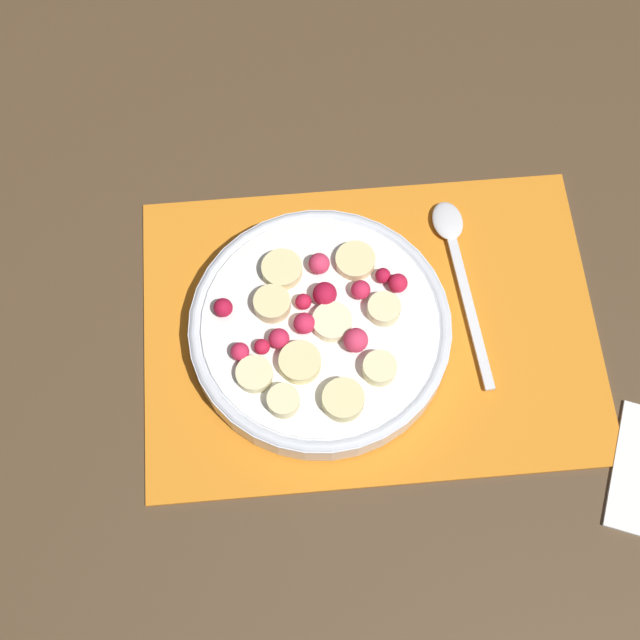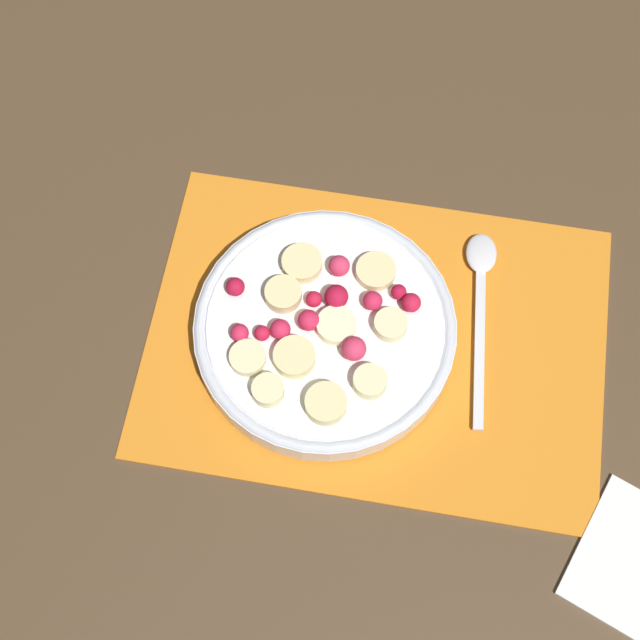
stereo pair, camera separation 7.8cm
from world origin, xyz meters
name	(u,v)px [view 2 (the right image)]	position (x,y,z in m)	size (l,w,h in m)	color
ground_plane	(371,340)	(0.00, 0.00, 0.00)	(3.00, 3.00, 0.00)	#4C3823
placemat	(372,339)	(0.00, 0.00, 0.00)	(0.42, 0.30, 0.01)	orange
fruit_bowl	(320,328)	(0.05, 0.01, 0.02)	(0.24, 0.24, 0.05)	silver
spoon	(476,286)	(-0.09, -0.07, 0.01)	(0.03, 0.20, 0.01)	silver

